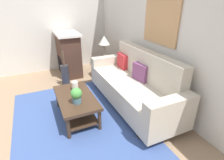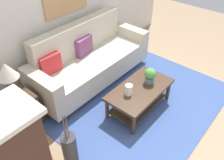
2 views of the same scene
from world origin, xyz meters
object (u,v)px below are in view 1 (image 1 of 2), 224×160
(throw_pillow_crimson, at_px, (123,61))
(coffee_table, at_px, (76,102))
(table_lamp, at_px, (104,41))
(floor_vase, at_px, (65,76))
(potted_plant_tabletop, at_px, (77,95))
(throw_pillow_plum, at_px, (141,72))
(side_table, at_px, (105,68))
(fireplace, at_px, (69,54))
(framed_painting, at_px, (160,23))
(couch, at_px, (134,85))
(tabletop_vase, at_px, (75,86))

(throw_pillow_crimson, bearing_deg, coffee_table, -61.64)
(table_lamp, xyz_separation_m, floor_vase, (0.03, -1.05, -0.73))
(potted_plant_tabletop, bearing_deg, table_lamp, 144.85)
(throw_pillow_crimson, distance_m, throw_pillow_plum, 0.74)
(coffee_table, height_order, side_table, side_table)
(fireplace, relative_size, framed_painting, 1.29)
(coffee_table, height_order, floor_vase, floor_vase)
(couch, xyz_separation_m, throw_pillow_plum, (0.00, 0.12, 0.25))
(side_table, distance_m, fireplace, 1.07)
(tabletop_vase, xyz_separation_m, floor_vase, (-1.17, 0.02, -0.25))
(potted_plant_tabletop, xyz_separation_m, framed_painting, (-0.16, 1.63, 1.00))
(throw_pillow_crimson, xyz_separation_m, coffee_table, (0.68, -1.27, -0.37))
(couch, height_order, table_lamp, table_lamp)
(table_lamp, bearing_deg, framed_painting, 18.18)
(fireplace, bearing_deg, throw_pillow_crimson, 33.57)
(couch, bearing_deg, tabletop_vase, -104.17)
(fireplace, xyz_separation_m, framed_painting, (2.14, 1.27, 0.98))
(throw_pillow_plum, height_order, table_lamp, table_lamp)
(side_table, bearing_deg, fireplace, -130.25)
(floor_vase, bearing_deg, coffee_table, -3.34)
(table_lamp, relative_size, fireplace, 0.49)
(throw_pillow_crimson, bearing_deg, potted_plant_tabletop, -55.11)
(throw_pillow_plum, relative_size, side_table, 0.64)
(throw_pillow_crimson, height_order, table_lamp, table_lamp)
(coffee_table, relative_size, side_table, 1.96)
(tabletop_vase, height_order, table_lamp, table_lamp)
(side_table, distance_m, floor_vase, 1.05)
(fireplace, xyz_separation_m, floor_vase, (0.70, -0.26, -0.33))
(side_table, xyz_separation_m, fireplace, (-0.67, -0.79, 0.31))
(couch, bearing_deg, side_table, -179.33)
(couch, distance_m, framed_painting, 1.23)
(throw_pillow_plum, relative_size, table_lamp, 0.63)
(coffee_table, relative_size, floor_vase, 2.11)
(throw_pillow_plum, bearing_deg, potted_plant_tabletop, -82.79)
(throw_pillow_plum, xyz_separation_m, fireplace, (-2.14, -0.93, -0.09))
(throw_pillow_crimson, height_order, potted_plant_tabletop, throw_pillow_crimson)
(potted_plant_tabletop, height_order, fireplace, fireplace)
(tabletop_vase, xyz_separation_m, fireplace, (-1.86, 0.28, 0.07))
(floor_vase, xyz_separation_m, framed_painting, (1.44, 1.53, 1.31))
(coffee_table, xyz_separation_m, framed_painting, (0.05, 1.61, 1.25))
(throw_pillow_plum, relative_size, potted_plant_tabletop, 1.37)
(couch, relative_size, floor_vase, 4.50)
(coffee_table, bearing_deg, fireplace, 170.72)
(potted_plant_tabletop, distance_m, floor_vase, 1.64)
(potted_plant_tabletop, relative_size, table_lamp, 0.46)
(tabletop_vase, height_order, framed_painting, framed_painting)
(throw_pillow_crimson, height_order, coffee_table, throw_pillow_crimson)
(fireplace, relative_size, floor_vase, 2.23)
(throw_pillow_plum, height_order, fireplace, fireplace)
(couch, bearing_deg, table_lamp, -179.33)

